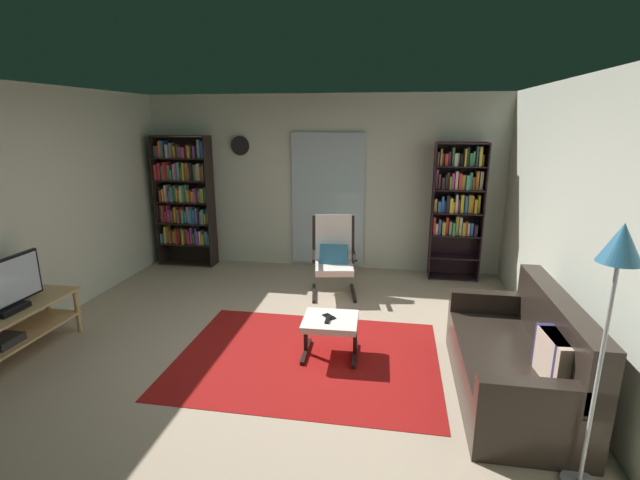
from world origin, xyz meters
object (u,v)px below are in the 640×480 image
Objects in this scene: leather_sofa at (520,362)px; tv_remote at (328,320)px; floor_lamp_by_sofa at (617,271)px; wall_clock at (240,146)px; bookshelf_near_sofa at (457,202)px; lounge_armchair at (334,253)px; ottoman at (330,325)px; bookshelf_near_tv at (185,197)px; television at (5,288)px; cell_phone at (329,317)px; tv_stand at (11,329)px.

tv_remote is (-1.64, 0.36, 0.08)m from leather_sofa.
floor_lamp_by_sofa is 5.42m from wall_clock.
bookshelf_near_sofa is 1.89× the size of lounge_armchair.
tv_remote is 2.44m from floor_lamp_by_sofa.
bookshelf_near_sofa is 3.05m from tv_remote.
ottoman is at bearing -83.11° from lounge_armchair.
bookshelf_near_tv is 1.19× the size of floor_lamp_by_sofa.
television is 5.37m from bookshelf_near_sofa.
bookshelf_near_tv reaches higher than leather_sofa.
television is 3.16m from bookshelf_near_tv.
leather_sofa is 2.79m from lounge_armchair.
lounge_armchair is 7.30× the size of cell_phone.
leather_sofa is 5.94× the size of wall_clock.
wall_clock is at bearing 146.71° from lounge_armchair.
bookshelf_near_tv is at bearing 85.02° from tv_stand.
television is at bearing -140.03° from lounge_armchair.
bookshelf_near_tv is 3.69m from cell_phone.
television is 3.68m from wall_clock.
ottoman is 3.73× the size of tv_remote.
leather_sofa is (4.54, 0.19, -0.42)m from television.
floor_lamp_by_sofa reaches higher than cell_phone.
television is at bearing 171.06° from floor_lamp_by_sofa.
floor_lamp_by_sofa reaches higher than ottoman.
lounge_armchair is 1.71m from ottoman.
wall_clock reaches higher than cell_phone.
cell_phone is 2.48m from floor_lamp_by_sofa.
bookshelf_near_sofa reaches higher than tv_remote.
leather_sofa is 12.30× the size of cell_phone.
bookshelf_near_sofa is (4.34, 3.15, 0.78)m from tv_stand.
ottoman is 0.08m from cell_phone.
bookshelf_near_tv is at bearing 85.03° from television.
cell_phone is (0.19, -1.65, -0.14)m from lounge_armchair.
ottoman is (0.20, -1.68, -0.22)m from lounge_armchair.
floor_lamp_by_sofa reaches higher than tv_stand.
wall_clock is at bearing 122.65° from tv_remote.
bookshelf_near_sofa is 3.01m from ottoman.
ottoman is at bearing -43.63° from bookshelf_near_tv.
cell_phone is (2.91, 0.65, 0.06)m from tv_stand.
television is 2.84× the size of wall_clock.
bookshelf_near_tv is (0.27, 3.15, 0.74)m from tv_stand.
lounge_armchair is at bearing 39.97° from television.
bookshelf_near_tv is 1.18m from wall_clock.
cell_phone is at bearing 142.76° from floor_lamp_by_sofa.
bookshelf_near_tv is 1.16× the size of leather_sofa.
bookshelf_near_tv is 6.90× the size of wall_clock.
tv_stand is 2.60× the size of ottoman.
ottoman is 2.49m from floor_lamp_by_sofa.
lounge_armchair is 1.75m from tv_remote.
cell_phone reaches higher than ottoman.
floor_lamp_by_sofa is (4.71, -0.74, 0.68)m from television.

